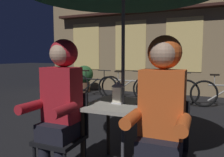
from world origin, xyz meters
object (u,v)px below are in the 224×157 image
object	(u,v)px
cafe_table	(123,113)
bicycle_nearest	(93,86)
person_left_hooded	(60,97)
bicycle_third	(166,90)
person_right_hooded	(162,106)
chair_left	(65,131)
lantern	(118,92)
bicycle_second	(127,87)
potted_plant	(84,76)
chair_right	(162,147)

from	to	relation	value
cafe_table	bicycle_nearest	xyz separation A→B (m)	(-2.32, 3.67, -0.29)
person_left_hooded	bicycle_third	bearing A→B (deg)	85.29
person_right_hooded	chair_left	bearing A→B (deg)	176.61
lantern	person_right_hooded	size ratio (longest dim) A/B	0.17
cafe_table	bicycle_second	size ratio (longest dim) A/B	0.44
cafe_table	bicycle_nearest	distance (m)	4.35
lantern	person_right_hooded	distance (m)	0.68
cafe_table	person_left_hooded	world-z (taller)	person_left_hooded
bicycle_third	chair_left	bearing A→B (deg)	-94.77
person_right_hooded	bicycle_third	size ratio (longest dim) A/B	0.83
cafe_table	potted_plant	bearing A→B (deg)	124.83
bicycle_third	potted_plant	bearing A→B (deg)	165.81
lantern	chair_right	xyz separation A→B (m)	(0.53, -0.36, -0.37)
person_right_hooded	bicycle_second	world-z (taller)	person_right_hooded
bicycle_nearest	bicycle_second	distance (m)	1.06
lantern	potted_plant	size ratio (longest dim) A/B	0.25
bicycle_third	potted_plant	size ratio (longest dim) A/B	1.83
chair_left	bicycle_nearest	bearing A→B (deg)	114.45
lantern	person_right_hooded	xyz separation A→B (m)	(0.53, -0.42, -0.01)
chair_left	bicycle_second	distance (m)	4.17
person_left_hooded	bicycle_second	bearing A→B (deg)	100.61
bicycle_third	potted_plant	world-z (taller)	potted_plant
person_right_hooded	bicycle_nearest	distance (m)	4.98
chair_right	bicycle_second	xyz separation A→B (m)	(-1.74, 4.09, -0.14)
person_left_hooded	bicycle_second	world-z (taller)	person_left_hooded
chair_right	bicycle_third	distance (m)	4.06
chair_left	bicycle_nearest	distance (m)	4.44
person_left_hooded	bicycle_third	size ratio (longest dim) A/B	0.83
lantern	bicycle_second	size ratio (longest dim) A/B	0.14
person_left_hooded	bicycle_nearest	size ratio (longest dim) A/B	0.84
lantern	chair_right	distance (m)	0.74
cafe_table	bicycle_third	xyz separation A→B (m)	(-0.15, 3.64, -0.29)
cafe_table	lantern	size ratio (longest dim) A/B	3.20
lantern	chair_left	distance (m)	0.67
bicycle_second	potted_plant	world-z (taller)	potted_plant
lantern	potted_plant	world-z (taller)	lantern
lantern	person_left_hooded	distance (m)	0.60
bicycle_second	potted_plant	bearing A→B (deg)	160.01
potted_plant	bicycle_third	bearing A→B (deg)	-14.19
bicycle_nearest	potted_plant	bearing A→B (deg)	136.01
cafe_table	bicycle_third	distance (m)	3.65
lantern	bicycle_third	bearing A→B (deg)	91.47
cafe_table	chair_left	distance (m)	0.62
person_left_hooded	potted_plant	size ratio (longest dim) A/B	1.52
person_left_hooded	bicycle_second	distance (m)	4.25
bicycle_second	bicycle_nearest	bearing A→B (deg)	-177.28
chair_right	potted_plant	world-z (taller)	potted_plant
bicycle_nearest	bicycle_third	size ratio (longest dim) A/B	0.99
lantern	bicycle_third	distance (m)	3.68
lantern	bicycle_second	world-z (taller)	lantern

